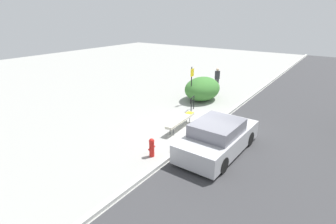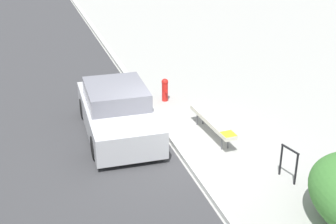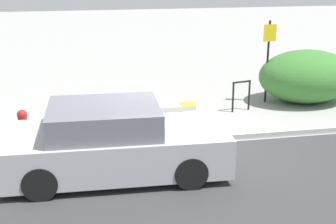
{
  "view_description": "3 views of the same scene",
  "coord_description": "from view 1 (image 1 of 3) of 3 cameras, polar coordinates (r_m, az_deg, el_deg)",
  "views": [
    {
      "loc": [
        -10.32,
        -5.0,
        5.24
      ],
      "look_at": [
        -1.03,
        1.43,
        1.0
      ],
      "focal_mm": 28.0,
      "sensor_mm": 36.0,
      "label": 1
    },
    {
      "loc": [
        10.34,
        -3.6,
        5.96
      ],
      "look_at": [
        -0.52,
        -0.11,
        0.85
      ],
      "focal_mm": 50.0,
      "sensor_mm": 36.0,
      "label": 2
    },
    {
      "loc": [
        -2.0,
        -9.4,
        3.83
      ],
      "look_at": [
        -0.2,
        -0.23,
        0.81
      ],
      "focal_mm": 50.0,
      "sensor_mm": 36.0,
      "label": 3
    }
  ],
  "objects": [
    {
      "name": "ground_plane",
      "position": [
        12.61,
        8.05,
        -4.23
      ],
      "size": [
        60.0,
        60.0,
        0.0
      ],
      "primitive_type": "plane",
      "color": "#9E9E99"
    },
    {
      "name": "sign_post",
      "position": [
        15.98,
        5.15,
        6.5
      ],
      "size": [
        0.36,
        0.08,
        2.3
      ],
      "color": "black",
      "rests_on": "ground_plane"
    },
    {
      "name": "bike_rack",
      "position": [
        15.1,
        5.37,
        2.17
      ],
      "size": [
        0.55,
        0.17,
        0.83
      ],
      "rotation": [
        0.0,
        0.0,
        0.22
      ],
      "color": "black",
      "rests_on": "ground_plane"
    },
    {
      "name": "road_strip",
      "position": [
        11.58,
        31.71,
        -9.72
      ],
      "size": [
        60.0,
        10.0,
        0.01
      ],
      "color": "#38383A",
      "rests_on": "ground_plane"
    },
    {
      "name": "parked_car_near",
      "position": [
        10.65,
        10.84,
        -5.51
      ],
      "size": [
        4.2,
        1.94,
        1.35
      ],
      "rotation": [
        0.0,
        0.0,
        -0.03
      ],
      "color": "black",
      "rests_on": "ground_plane"
    },
    {
      "name": "bench",
      "position": [
        12.62,
        2.73,
        -1.8
      ],
      "size": [
        2.29,
        0.45,
        0.52
      ],
      "rotation": [
        0.0,
        0.0,
        0.05
      ],
      "color": "#515156",
      "rests_on": "ground_plane"
    },
    {
      "name": "curb",
      "position": [
        12.58,
        8.07,
        -3.96
      ],
      "size": [
        60.0,
        0.2,
        0.13
      ],
      "color": "#B7B7B2",
      "rests_on": "ground_plane"
    },
    {
      "name": "pedestrian",
      "position": [
        19.97,
        10.65,
        7.38
      ],
      "size": [
        0.35,
        0.39,
        1.51
      ],
      "rotation": [
        0.0,
        0.0,
        5.35
      ],
      "color": "#333338",
      "rests_on": "ground_plane"
    },
    {
      "name": "fire_hydrant",
      "position": [
        10.26,
        -3.57,
        -7.59
      ],
      "size": [
        0.36,
        0.22,
        0.77
      ],
      "color": "red",
      "rests_on": "ground_plane"
    },
    {
      "name": "shrub_hedge",
      "position": [
        17.02,
        7.49,
        5.04
      ],
      "size": [
        2.75,
        2.07,
        1.48
      ],
      "color": "#3D7A33",
      "rests_on": "ground_plane"
    }
  ]
}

